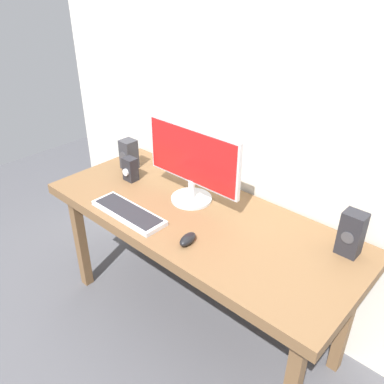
% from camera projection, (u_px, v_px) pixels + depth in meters
% --- Properties ---
extents(ground_plane, '(6.00, 6.00, 0.00)m').
position_uv_depth(ground_plane, '(196.00, 319.00, 2.46)').
color(ground_plane, '#4C4C51').
extents(wall_back, '(3.13, 0.04, 3.00)m').
position_uv_depth(wall_back, '(252.00, 58.00, 1.97)').
color(wall_back, silver).
rests_on(wall_back, ground_plane).
extents(desk, '(1.74, 0.72, 0.77)m').
position_uv_depth(desk, '(197.00, 226.00, 2.11)').
color(desk, brown).
rests_on(desk, ground_plane).
extents(monitor, '(0.61, 0.22, 0.42)m').
position_uv_depth(monitor, '(192.00, 162.00, 2.09)').
color(monitor, silver).
rests_on(monitor, desk).
extents(keyboard_primary, '(0.44, 0.15, 0.03)m').
position_uv_depth(keyboard_primary, '(128.00, 213.00, 2.07)').
color(keyboard_primary, silver).
rests_on(keyboard_primary, desk).
extents(mouse, '(0.07, 0.12, 0.04)m').
position_uv_depth(mouse, '(188.00, 239.00, 1.85)').
color(mouse, black).
rests_on(mouse, desk).
extents(speaker_right, '(0.10, 0.08, 0.21)m').
position_uv_depth(speaker_right, '(351.00, 234.00, 1.75)').
color(speaker_right, '#232328').
rests_on(speaker_right, desk).
extents(speaker_left, '(0.09, 0.09, 0.19)m').
position_uv_depth(speaker_left, '(129.00, 154.00, 2.50)').
color(speaker_left, '#333338').
rests_on(speaker_left, desk).
extents(audio_controller, '(0.08, 0.07, 0.14)m').
position_uv_depth(audio_controller, '(130.00, 169.00, 2.37)').
color(audio_controller, '#232328').
rests_on(audio_controller, desk).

